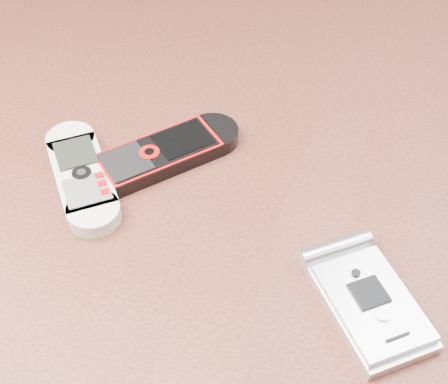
{
  "coord_description": "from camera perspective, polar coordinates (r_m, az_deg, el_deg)",
  "views": [
    {
      "loc": [
        0.1,
        -0.35,
        1.15
      ],
      "look_at": [
        0.01,
        0.0,
        0.76
      ],
      "focal_mm": 50.0,
      "sensor_mm": 36.0,
      "label": 1
    }
  ],
  "objects": [
    {
      "name": "table",
      "position": [
        0.62,
        -0.45,
        -7.23
      ],
      "size": [
        1.2,
        0.8,
        0.75
      ],
      "color": "black",
      "rests_on": "ground"
    },
    {
      "name": "nokia_white",
      "position": [
        0.56,
        -12.88,
        1.51
      ],
      "size": [
        0.12,
        0.14,
        0.02
      ],
      "primitive_type": "cube",
      "rotation": [
        0.0,
        0.0,
        0.64
      ],
      "color": "silver",
      "rests_on": "table"
    },
    {
      "name": "nokia_black_red",
      "position": [
        0.57,
        -5.89,
        3.41
      ],
      "size": [
        0.15,
        0.15,
        0.02
      ],
      "primitive_type": "cube",
      "rotation": [
        0.0,
        0.0,
        -0.76
      ],
      "color": "black",
      "rests_on": "table"
    },
    {
      "name": "motorola_razr",
      "position": [
        0.48,
        13.14,
        -9.76
      ],
      "size": [
        0.12,
        0.13,
        0.02
      ],
      "primitive_type": "cube",
      "rotation": [
        0.0,
        0.0,
        0.64
      ],
      "color": "silver",
      "rests_on": "table"
    }
  ]
}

